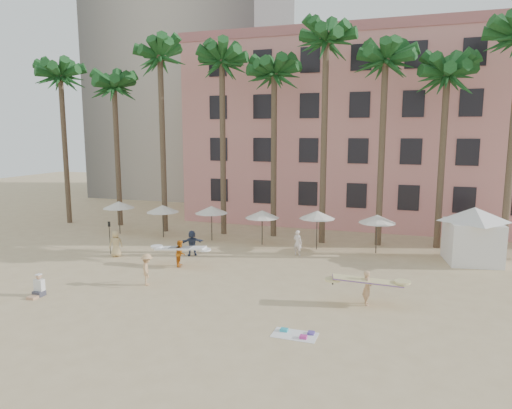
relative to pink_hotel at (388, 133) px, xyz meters
The scene contains 11 objects.
ground 28.09m from the pink_hotel, 105.07° to the right, with size 120.00×120.00×0.00m, color #D1B789.
pink_hotel is the anchor object (origin of this frame).
palm_row 13.71m from the pink_hotel, 120.56° to the right, with size 44.40×5.40×16.30m.
umbrella_row 17.73m from the pink_hotel, 126.53° to the right, with size 22.50×2.70×2.73m.
cabana 16.16m from the pink_hotel, 67.27° to the right, with size 5.10×5.10×3.50m.
beach_towel 28.63m from the pink_hotel, 94.74° to the right, with size 1.82×1.04×0.14m.
carrier_yellow 24.22m from the pink_hotel, 89.63° to the right, with size 3.29×1.38×1.67m.
carrier_white 24.13m from the pink_hotel, 118.83° to the right, with size 3.17×0.94×1.61m.
beachgoers 24.10m from the pink_hotel, 120.46° to the right, with size 12.10×9.26×1.74m.
paddle 26.36m from the pink_hotel, 131.40° to the right, with size 0.18×0.04×2.23m.
seated_man 32.04m from the pink_hotel, 119.77° to the right, with size 0.49×0.85×1.10m.
Camera 1 is at (8.50, -18.31, 8.02)m, focal length 32.00 mm.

